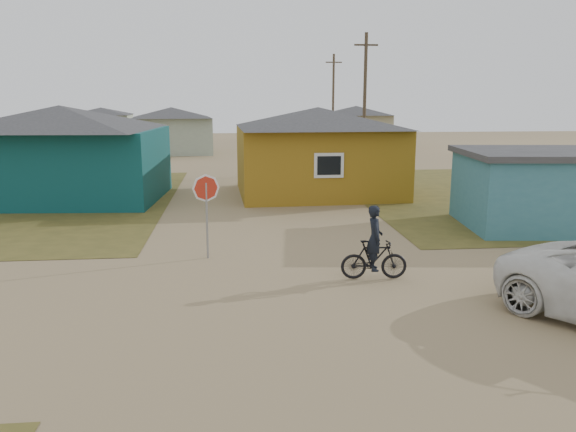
% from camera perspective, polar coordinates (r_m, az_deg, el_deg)
% --- Properties ---
extents(ground, '(120.00, 120.00, 0.00)m').
position_cam_1_polar(ground, '(12.01, 1.16, -9.05)').
color(ground, '#937B54').
extents(grass_ne, '(20.00, 18.00, 0.00)m').
position_cam_1_polar(grass_ne, '(28.92, 26.47, 2.12)').
color(grass_ne, brown).
rests_on(grass_ne, ground).
extents(house_teal, '(8.93, 7.08, 4.00)m').
position_cam_1_polar(house_teal, '(25.74, -21.92, 6.06)').
color(house_teal, '#0B3B3D').
rests_on(house_teal, ground).
extents(house_yellow, '(7.72, 6.76, 3.90)m').
position_cam_1_polar(house_yellow, '(25.53, 3.03, 6.73)').
color(house_yellow, '#906716').
rests_on(house_yellow, ground).
extents(shed_turquoise, '(6.71, 4.93, 2.60)m').
position_cam_1_polar(shed_turquoise, '(20.92, 25.66, 2.53)').
color(shed_turquoise, '#39737E').
rests_on(shed_turquoise, ground).
extents(house_pale_west, '(7.04, 6.15, 3.60)m').
position_cam_1_polar(house_pale_west, '(45.44, -11.69, 8.58)').
color(house_pale_west, '#98A58D').
rests_on(house_pale_west, ground).
extents(house_beige_east, '(6.95, 6.05, 3.60)m').
position_cam_1_polar(house_beige_east, '(52.43, 6.90, 9.15)').
color(house_beige_east, tan).
rests_on(house_beige_east, ground).
extents(house_pale_north, '(6.28, 5.81, 3.40)m').
position_cam_1_polar(house_pale_north, '(58.57, -18.39, 8.81)').
color(house_pale_north, '#98A58D').
rests_on(house_pale_north, ground).
extents(utility_pole_near, '(1.40, 0.20, 8.00)m').
position_cam_1_polar(utility_pole_near, '(34.05, 7.79, 11.53)').
color(utility_pole_near, '#4A3C2C').
rests_on(utility_pole_near, ground).
extents(utility_pole_far, '(1.40, 0.20, 8.00)m').
position_cam_1_polar(utility_pole_far, '(49.92, 4.61, 11.68)').
color(utility_pole_far, '#4A3C2C').
rests_on(utility_pole_far, ground).
extents(stop_sign, '(0.76, 0.08, 2.32)m').
position_cam_1_polar(stop_sign, '(15.17, -8.31, 1.99)').
color(stop_sign, gray).
rests_on(stop_sign, ground).
extents(cyclist, '(1.63, 0.60, 1.81)m').
position_cam_1_polar(cyclist, '(13.65, 8.75, -3.68)').
color(cyclist, black).
rests_on(cyclist, ground).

